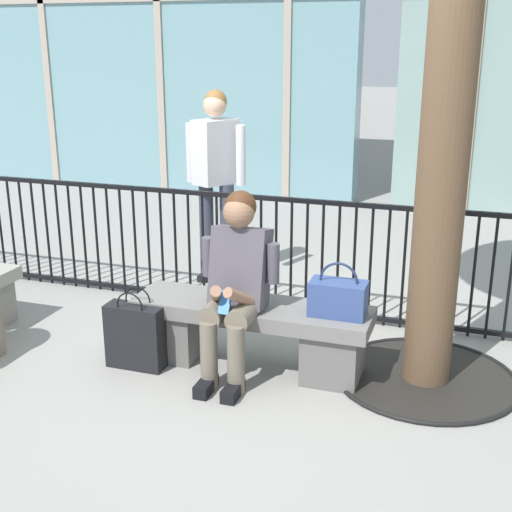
# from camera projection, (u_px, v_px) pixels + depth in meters

# --- Properties ---
(ground_plane) EXTENTS (60.00, 60.00, 0.00)m
(ground_plane) POSITION_uv_depth(u_px,v_px,m) (251.00, 365.00, 4.59)
(ground_plane) COLOR gray
(stone_bench) EXTENTS (1.60, 0.44, 0.45)m
(stone_bench) POSITION_uv_depth(u_px,v_px,m) (251.00, 329.00, 4.51)
(stone_bench) COLOR slate
(stone_bench) RESTS_ON ground
(seated_person_with_phone) EXTENTS (0.52, 0.66, 1.21)m
(seated_person_with_phone) POSITION_uv_depth(u_px,v_px,m) (236.00, 280.00, 4.29)
(seated_person_with_phone) COLOR #6B6051
(seated_person_with_phone) RESTS_ON ground
(handbag_on_bench) EXTENTS (0.35, 0.19, 0.35)m
(handbag_on_bench) POSITION_uv_depth(u_px,v_px,m) (338.00, 298.00, 4.23)
(handbag_on_bench) COLOR #33477F
(handbag_on_bench) RESTS_ON stone_bench
(shopping_bag) EXTENTS (0.39, 0.16, 0.55)m
(shopping_bag) POSITION_uv_depth(u_px,v_px,m) (136.00, 335.00, 4.51)
(shopping_bag) COLOR black
(shopping_bag) RESTS_ON ground
(bystander_at_railing) EXTENTS (0.55, 0.44, 1.71)m
(bystander_at_railing) POSITION_uv_depth(u_px,v_px,m) (216.00, 172.00, 5.96)
(bystander_at_railing) COLOR #383D4C
(bystander_at_railing) RESTS_ON ground
(plaza_railing) EXTENTS (9.79, 0.04, 0.96)m
(plaza_railing) POSITION_uv_depth(u_px,v_px,m) (291.00, 256.00, 5.32)
(plaza_railing) COLOR black
(plaza_railing) RESTS_ON ground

